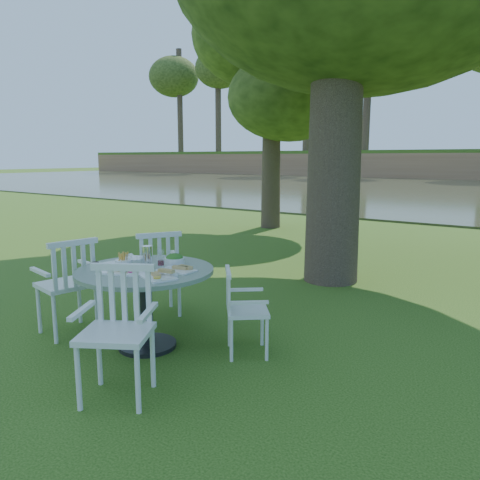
% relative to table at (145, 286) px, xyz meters
% --- Properties ---
extents(ground, '(140.00, 140.00, 0.00)m').
position_rel_table_xyz_m(ground, '(0.03, 1.32, -0.62)').
color(ground, '#21430D').
rests_on(ground, ground).
extents(table, '(1.31, 1.31, 0.78)m').
position_rel_table_xyz_m(table, '(0.00, 0.00, 0.00)').
color(table, black).
rests_on(table, ground).
extents(chair_ne, '(0.56, 0.56, 0.81)m').
position_rel_table_xyz_m(chair_ne, '(0.82, 0.40, -0.14)').
color(chair_ne, white).
rests_on(chair_ne, ground).
extents(chair_nw, '(0.67, 0.68, 1.01)m').
position_rel_table_xyz_m(chair_nw, '(-0.55, 0.70, -0.03)').
color(chair_nw, white).
rests_on(chair_nw, ground).
extents(chair_sw, '(0.57, 0.59, 1.02)m').
position_rel_table_xyz_m(chair_sw, '(-0.86, -0.23, -0.02)').
color(chair_sw, white).
rests_on(chair_sw, ground).
extents(chair_se, '(0.68, 0.67, 1.01)m').
position_rel_table_xyz_m(chair_se, '(0.50, -0.74, -0.03)').
color(chair_se, white).
rests_on(chair_se, ground).
extents(tableware, '(1.10, 0.82, 0.20)m').
position_rel_table_xyz_m(tableware, '(-0.02, 0.04, 0.20)').
color(tableware, white).
rests_on(tableware, table).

